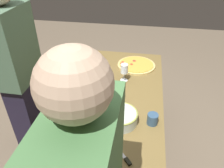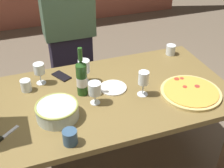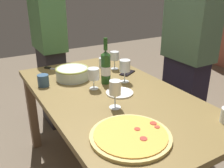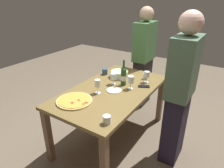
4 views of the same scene
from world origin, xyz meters
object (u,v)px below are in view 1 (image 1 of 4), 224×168
(pizza, at_px, (136,65))
(wine_glass_far_left, at_px, (65,108))
(cell_phone, at_px, (69,106))
(person_host, at_px, (20,77))
(wine_glass_far_right, at_px, (87,86))
(wine_glass_by_bottle, at_px, (117,91))
(dining_table, at_px, (112,99))
(pizza_knife, at_px, (125,158))
(cup_amber, at_px, (153,119))
(wine_bottle, at_px, (101,90))
(wine_glass_near_pizza, at_px, (124,70))
(cup_ceramic, at_px, (69,126))
(side_plate, at_px, (107,88))
(serving_bowl, at_px, (120,117))
(cup_spare, at_px, (91,53))

(pizza, distance_m, wine_glass_far_left, 1.03)
(cell_phone, bearing_deg, person_host, -137.43)
(pizza, distance_m, wine_glass_far_right, 0.74)
(wine_glass_by_bottle, relative_size, cell_phone, 1.04)
(dining_table, xyz_separation_m, pizza_knife, (-0.70, -0.20, 0.10))
(wine_glass_by_bottle, xyz_separation_m, cup_amber, (-0.23, -0.29, -0.06))
(wine_glass_far_right, xyz_separation_m, cell_phone, (-0.14, 0.12, -0.12))
(cup_amber, relative_size, cell_phone, 0.59)
(wine_glass_by_bottle, height_order, wine_glass_far_right, wine_glass_far_right)
(dining_table, height_order, wine_bottle, wine_bottle)
(wine_glass_near_pizza, height_order, wine_glass_far_left, wine_glass_near_pizza)
(dining_table, bearing_deg, cup_ceramic, 157.81)
(person_host, bearing_deg, dining_table, -0.00)
(wine_glass_near_pizza, bearing_deg, cup_ceramic, 157.05)
(pizza, height_order, side_plate, pizza)
(serving_bowl, bearing_deg, cup_ceramic, 113.01)
(cup_amber, relative_size, cup_ceramic, 1.06)
(wine_glass_by_bottle, height_order, wine_glass_far_left, wine_glass_far_left)
(pizza, height_order, wine_glass_far_left, wine_glass_far_left)
(wine_glass_near_pizza, relative_size, cell_phone, 1.21)
(wine_bottle, distance_m, wine_glass_by_bottle, 0.14)
(pizza, bearing_deg, wine_glass_near_pizza, 162.77)
(pizza, height_order, cup_amber, cup_amber)
(wine_glass_far_left, xyz_separation_m, cup_amber, (0.07, -0.64, -0.07))
(cell_phone, bearing_deg, cup_spare, 154.63)
(dining_table, xyz_separation_m, cell_phone, (-0.28, 0.31, 0.10))
(cup_ceramic, height_order, person_host, person_host)
(serving_bowl, distance_m, cup_ceramic, 0.38)
(serving_bowl, bearing_deg, wine_bottle, 42.52)
(cup_spare, bearing_deg, wine_bottle, -160.15)
(pizza_knife, bearing_deg, wine_glass_far_left, 59.96)
(wine_glass_by_bottle, distance_m, pizza_knife, 0.59)
(cup_amber, xyz_separation_m, cup_ceramic, (-0.17, 0.58, -0.00))
(serving_bowl, height_order, cup_spare, serving_bowl)
(dining_table, xyz_separation_m, serving_bowl, (-0.39, -0.13, 0.14))
(wine_glass_near_pizza, relative_size, wine_glass_by_bottle, 1.16)
(person_host, bearing_deg, wine_glass_far_right, -10.38)
(dining_table, bearing_deg, cup_amber, -135.15)
(wine_glass_by_bottle, height_order, cup_ceramic, wine_glass_by_bottle)
(wine_glass_far_left, xyz_separation_m, pizza_knife, (-0.27, -0.47, -0.10))
(wine_glass_far_right, relative_size, cell_phone, 1.18)
(side_plate, relative_size, person_host, 0.11)
(wine_glass_far_right, relative_size, person_host, 0.10)
(person_host, bearing_deg, wine_glass_near_pizza, 10.55)
(serving_bowl, height_order, pizza_knife, serving_bowl)
(cell_phone, bearing_deg, pizza, 119.49)
(dining_table, xyz_separation_m, wine_bottle, (-0.19, 0.06, 0.22))
(wine_glass_near_pizza, distance_m, side_plate, 0.24)
(cup_ceramic, bearing_deg, wine_glass_by_bottle, -35.78)
(wine_glass_by_bottle, relative_size, side_plate, 0.81)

